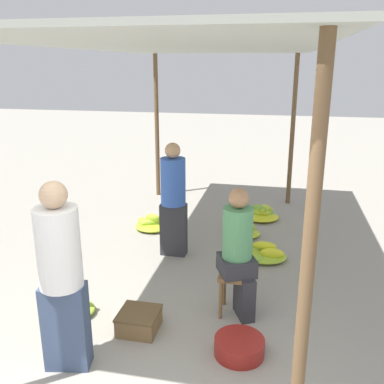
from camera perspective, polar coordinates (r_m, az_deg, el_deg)
canopy_post_front_right at (r=2.49m, az=14.97°, el=-11.92°), size 0.08×0.08×2.67m
canopy_post_back_left at (r=8.22m, az=-4.71°, el=8.59°), size 0.08×0.08×2.67m
canopy_post_back_right at (r=7.88m, az=13.25°, el=7.85°), size 0.08×0.08×2.67m
canopy_tarp at (r=5.11m, az=-0.23°, el=18.89°), size 2.91×6.01×0.04m
vendor_foreground at (r=3.68m, az=-17.03°, el=-10.61°), size 0.41×0.41×1.65m
stool at (r=4.49m, az=5.89°, el=-11.73°), size 0.34×0.34×0.46m
vendor_seated at (r=4.33m, az=6.27°, el=-7.74°), size 0.45×0.45×1.36m
basin_black at (r=4.08m, az=6.32°, el=-19.80°), size 0.45×0.45×0.16m
banana_pile_left_0 at (r=6.74m, az=-5.58°, el=-4.34°), size 0.54×0.45×0.26m
banana_pile_left_1 at (r=4.75m, az=-16.10°, el=-14.32°), size 0.50×0.42×0.33m
banana_pile_right_0 at (r=6.45m, az=6.79°, el=-5.14°), size 0.55×0.53×0.26m
banana_pile_right_1 at (r=5.82m, az=9.60°, el=-8.14°), size 0.58×0.62×0.22m
banana_pile_right_2 at (r=7.24m, az=9.31°, el=-2.88°), size 0.60×0.52×0.25m
crate_near at (r=4.37m, az=-7.08°, el=-16.69°), size 0.38×0.38×0.20m
shopper_walking_mid at (r=5.63m, az=-2.51°, el=-0.83°), size 0.34×0.33×1.54m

